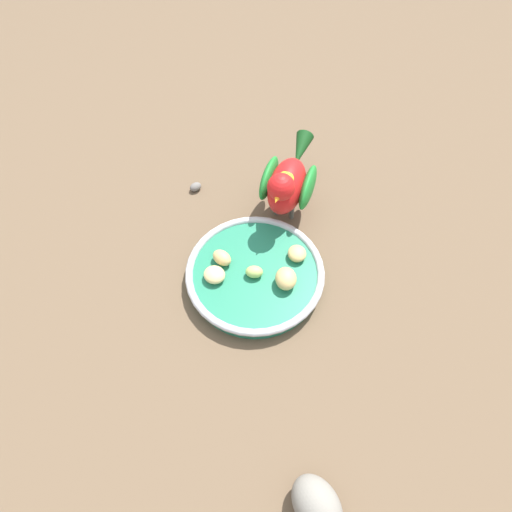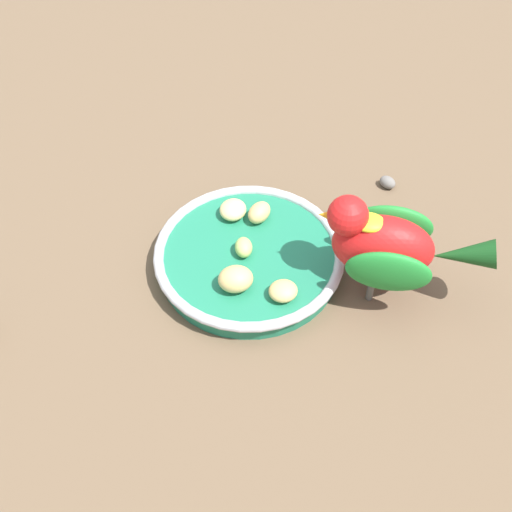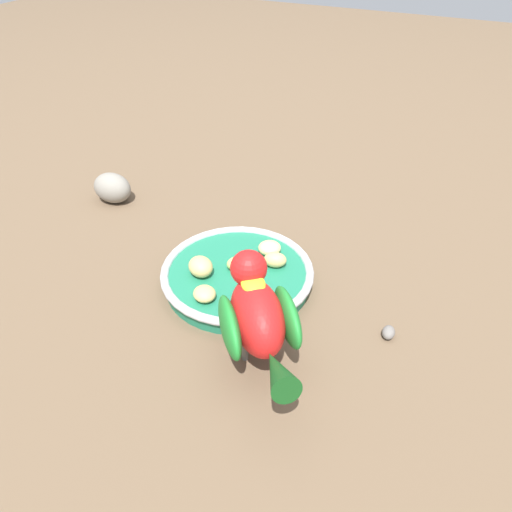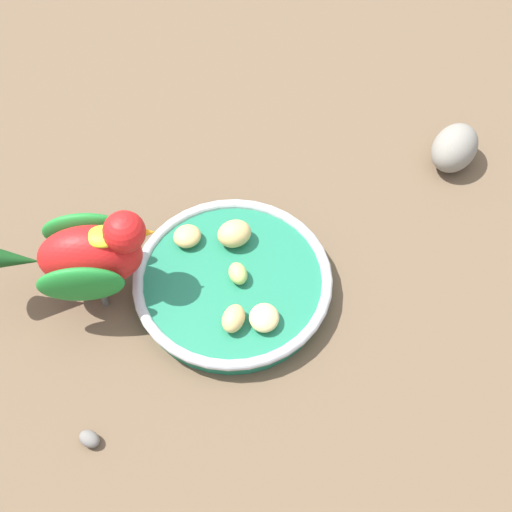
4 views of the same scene
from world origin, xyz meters
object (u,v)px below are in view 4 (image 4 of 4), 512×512
object	(u,v)px
apple_piece_2	(264,318)
apple_piece_1	(189,234)
apple_piece_0	(238,273)
rock_large	(455,148)
pebble_0	(89,439)
feeding_bowl	(233,283)
parrot	(86,254)
apple_piece_4	(234,234)
apple_piece_3	(233,318)

from	to	relation	value
apple_piece_2	apple_piece_1	bearing A→B (deg)	-16.74
apple_piece_0	apple_piece_2	size ratio (longest dim) A/B	0.80
rock_large	apple_piece_1	bearing A→B (deg)	58.09
rock_large	pebble_0	size ratio (longest dim) A/B	3.23
feeding_bowl	parrot	distance (m)	0.17
feeding_bowl	rock_large	bearing A→B (deg)	-109.88
apple_piece_1	parrot	distance (m)	0.13
apple_piece_0	parrot	world-z (taller)	parrot
feeding_bowl	apple_piece_4	distance (m)	0.06
apple_piece_3	parrot	world-z (taller)	parrot
apple_piece_0	apple_piece_3	world-z (taller)	apple_piece_3
apple_piece_0	pebble_0	world-z (taller)	apple_piece_0
rock_large	apple_piece_2	bearing A→B (deg)	80.93
pebble_0	apple_piece_4	bearing A→B (deg)	-86.36
rock_large	apple_piece_3	bearing A→B (deg)	77.52
apple_piece_3	pebble_0	world-z (taller)	apple_piece_3
apple_piece_3	rock_large	world-z (taller)	rock_large
apple_piece_0	apple_piece_4	world-z (taller)	apple_piece_4
feeding_bowl	parrot	xyz separation A→B (m)	(0.12, 0.09, 0.06)
apple_piece_4	parrot	bearing A→B (deg)	55.04
apple_piece_2	feeding_bowl	bearing A→B (deg)	-22.35
apple_piece_1	apple_piece_3	size ratio (longest dim) A/B	0.96
feeding_bowl	apple_piece_3	bearing A→B (deg)	127.47
parrot	apple_piece_4	bearing A→B (deg)	15.79
apple_piece_2	apple_piece_0	bearing A→B (deg)	-27.71
feeding_bowl	pebble_0	xyz separation A→B (m)	(0.01, 0.23, -0.01)
apple_piece_2	pebble_0	world-z (taller)	apple_piece_2
apple_piece_1	apple_piece_4	bearing A→B (deg)	-147.18
apple_piece_2	pebble_0	xyz separation A→B (m)	(0.07, 0.20, -0.03)
apple_piece_1	parrot	size ratio (longest dim) A/B	0.19
apple_piece_4	apple_piece_1	bearing A→B (deg)	32.82
apple_piece_4	pebble_0	world-z (taller)	apple_piece_4
apple_piece_2	apple_piece_4	distance (m)	0.11
apple_piece_3	feeding_bowl	bearing A→B (deg)	-52.53
feeding_bowl	apple_piece_3	xyz separation A→B (m)	(-0.03, 0.05, 0.02)
apple_piece_1	parrot	bearing A→B (deg)	64.73
pebble_0	apple_piece_3	bearing A→B (deg)	-104.25
apple_piece_1	apple_piece_4	size ratio (longest dim) A/B	0.82
apple_piece_0	apple_piece_1	distance (m)	0.08
apple_piece_0	parrot	xyz separation A→B (m)	(0.13, 0.10, 0.04)
apple_piece_4	apple_piece_0	bearing A→B (deg)	130.51
parrot	pebble_0	size ratio (longest dim) A/B	7.43
feeding_bowl	pebble_0	size ratio (longest dim) A/B	9.92
apple_piece_0	apple_piece_3	size ratio (longest dim) A/B	0.82
rock_large	parrot	bearing A→B (deg)	59.74
apple_piece_2	rock_large	xyz separation A→B (m)	(-0.05, -0.34, -0.01)
apple_piece_2	pebble_0	size ratio (longest dim) A/B	1.54
apple_piece_3	apple_piece_2	bearing A→B (deg)	-141.54
apple_piece_2	rock_large	bearing A→B (deg)	-99.07
apple_piece_2	parrot	bearing A→B (deg)	19.88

